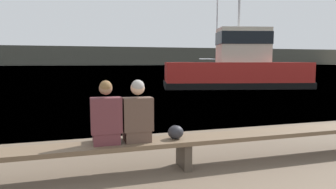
{
  "coord_description": "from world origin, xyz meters",
  "views": [
    {
      "loc": [
        -1.58,
        -1.41,
        1.68
      ],
      "look_at": [
        0.61,
        5.93,
        0.83
      ],
      "focal_mm": 32.0,
      "sensor_mm": 36.0,
      "label": 1
    }
  ],
  "objects": [
    {
      "name": "person_left",
      "position": [
        -1.21,
        2.94,
        0.86
      ],
      "size": [
        0.44,
        0.43,
        0.93
      ],
      "color": "#56282D",
      "rests_on": "bench_main"
    },
    {
      "name": "water_surface",
      "position": [
        0.0,
        125.24,
        0.0
      ],
      "size": [
        240.0,
        240.0,
        0.0
      ],
      "primitive_type": "plane",
      "color": "#426B8E",
      "rests_on": "ground"
    },
    {
      "name": "bench_main",
      "position": [
        -0.02,
        2.93,
        0.4
      ],
      "size": [
        8.37,
        0.51,
        0.48
      ],
      "color": "brown",
      "rests_on": "ground"
    },
    {
      "name": "moored_sailboat",
      "position": [
        12.04,
        25.99,
        0.54
      ],
      "size": [
        9.16,
        3.71,
        9.56
      ],
      "rotation": [
        0.0,
        0.0,
        1.76
      ],
      "color": "silver",
      "rests_on": "water_surface"
    },
    {
      "name": "tugboat_red",
      "position": [
        8.14,
        15.67,
        1.18
      ],
      "size": [
        9.57,
        5.04,
        6.06
      ],
      "rotation": [
        0.0,
        0.0,
        1.34
      ],
      "color": "red",
      "rests_on": "water_surface"
    },
    {
      "name": "far_shoreline",
      "position": [
        0.0,
        130.84,
        3.85
      ],
      "size": [
        600.0,
        12.0,
        7.71
      ],
      "primitive_type": "cube",
      "color": "#4C4C42",
      "rests_on": "ground"
    },
    {
      "name": "person_right",
      "position": [
        -0.75,
        2.94,
        0.87
      ],
      "size": [
        0.44,
        0.43,
        0.94
      ],
      "color": "#4C382D",
      "rests_on": "bench_main"
    },
    {
      "name": "shopping_bag",
      "position": [
        -0.16,
        2.92,
        0.58
      ],
      "size": [
        0.25,
        0.22,
        0.21
      ],
      "color": "#232328",
      "rests_on": "bench_main"
    }
  ]
}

